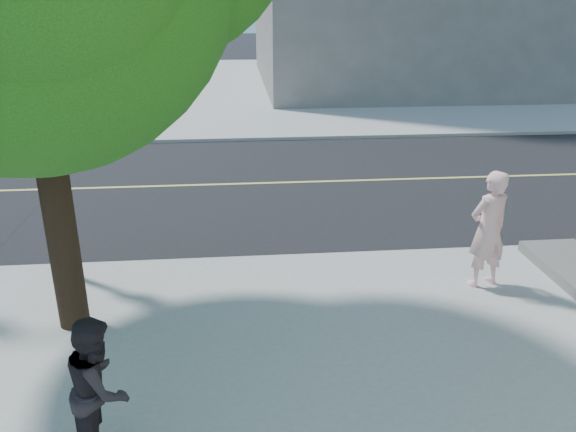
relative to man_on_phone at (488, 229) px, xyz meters
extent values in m
plane|color=black|center=(-7.21, 1.38, -1.05)|extent=(140.00, 140.00, 0.00)
cube|color=black|center=(-7.21, 5.88, -1.04)|extent=(140.00, 9.00, 0.01)
cube|color=#A4A4A2|center=(6.29, 22.88, -0.99)|extent=(29.00, 25.00, 0.12)
imported|color=#FDC1BE|center=(0.00, 0.00, 0.00)|extent=(0.78, 0.63, 1.86)
imported|color=black|center=(-5.15, -3.06, -0.17)|extent=(0.61, 0.77, 1.51)
cylinder|color=black|center=(-6.08, -0.59, 1.05)|extent=(0.40, 0.40, 3.97)
cylinder|color=black|center=(-6.79, 1.08, 1.47)|extent=(0.14, 0.14, 4.80)
cube|color=white|center=(-6.74, 1.06, 2.04)|extent=(0.63, 0.04, 0.23)
cube|color=navy|center=(-6.74, 1.06, 1.47)|extent=(0.51, 0.04, 0.63)
imported|color=black|center=(-6.79, 1.08, 2.95)|extent=(0.19, 0.23, 1.14)
camera|label=1|loc=(-3.78, -7.66, 3.28)|focal=35.41mm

